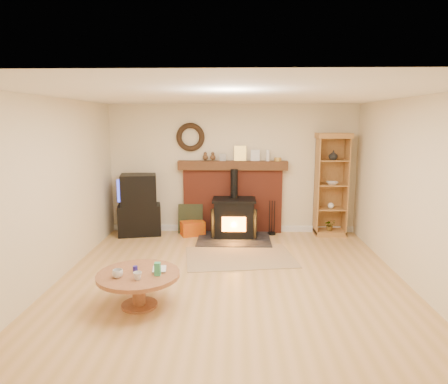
{
  "coord_description": "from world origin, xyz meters",
  "views": [
    {
      "loc": [
        0.06,
        -5.34,
        2.27
      ],
      "look_at": [
        -0.13,
        1.0,
        1.14
      ],
      "focal_mm": 32.0,
      "sensor_mm": 36.0,
      "label": 1
    }
  ],
  "objects_px": {
    "tv_unit": "(139,206)",
    "coffee_table": "(138,279)",
    "curio_cabinet": "(331,185)",
    "wood_stove": "(234,219)"
  },
  "relations": [
    {
      "from": "wood_stove",
      "to": "tv_unit",
      "type": "distance_m",
      "value": 1.93
    },
    {
      "from": "wood_stove",
      "to": "coffee_table",
      "type": "distance_m",
      "value": 3.23
    },
    {
      "from": "curio_cabinet",
      "to": "coffee_table",
      "type": "bearing_deg",
      "value": -133.14
    },
    {
      "from": "curio_cabinet",
      "to": "tv_unit",
      "type": "bearing_deg",
      "value": -178.69
    },
    {
      "from": "coffee_table",
      "to": "wood_stove",
      "type": "bearing_deg",
      "value": 68.95
    },
    {
      "from": "wood_stove",
      "to": "curio_cabinet",
      "type": "height_order",
      "value": "curio_cabinet"
    },
    {
      "from": "wood_stove",
      "to": "coffee_table",
      "type": "bearing_deg",
      "value": -111.05
    },
    {
      "from": "wood_stove",
      "to": "coffee_table",
      "type": "xyz_separation_m",
      "value": [
        -1.16,
        -3.01,
        -0.03
      ]
    },
    {
      "from": "wood_stove",
      "to": "coffee_table",
      "type": "height_order",
      "value": "wood_stove"
    },
    {
      "from": "tv_unit",
      "to": "coffee_table",
      "type": "bearing_deg",
      "value": -76.78
    }
  ]
}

